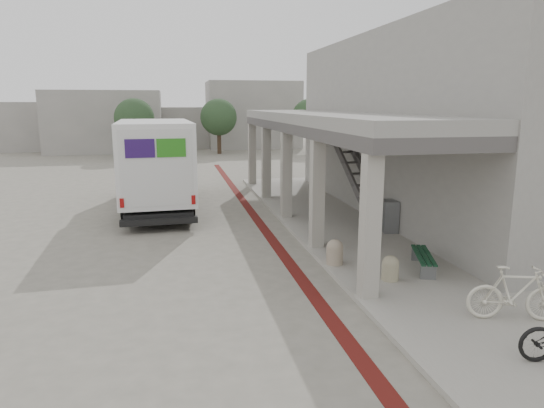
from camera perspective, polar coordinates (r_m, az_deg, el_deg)
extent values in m
plane|color=slate|center=(13.97, -2.54, -6.46)|extent=(120.00, 120.00, 0.00)
cube|color=#521310|center=(16.02, -0.13, -4.04)|extent=(0.35, 40.00, 0.01)
cube|color=gray|center=(15.07, 12.71, -5.14)|extent=(4.40, 28.00, 0.12)
cube|color=gray|center=(19.99, 16.72, 8.78)|extent=(4.30, 17.00, 7.00)
cube|color=#4D4A49|center=(18.52, 6.31, 9.00)|extent=(3.40, 16.90, 0.35)
cube|color=gray|center=(18.51, 6.33, 10.08)|extent=(3.40, 16.90, 0.35)
cube|color=gray|center=(47.51, -19.00, 9.16)|extent=(10.00, 6.00, 5.50)
cube|color=gray|center=(51.18, -10.51, 8.90)|extent=(8.00, 6.00, 4.00)
cube|color=gray|center=(49.78, -2.29, 10.44)|extent=(9.00, 6.00, 6.50)
cube|color=gray|center=(51.56, -25.24, 8.28)|extent=(7.00, 5.00, 4.50)
cylinder|color=#38281C|center=(41.34, -15.74, 6.91)|extent=(0.36, 0.36, 2.40)
sphere|color=#233921|center=(41.23, -15.89, 9.68)|extent=(3.20, 3.20, 3.20)
cylinder|color=#38281C|center=(43.42, -6.23, 7.49)|extent=(0.36, 0.36, 2.40)
sphere|color=#233921|center=(43.32, -6.29, 10.13)|extent=(3.20, 3.20, 3.20)
cylinder|color=#38281C|center=(43.92, 4.43, 7.57)|extent=(0.36, 0.36, 2.40)
sphere|color=#233921|center=(43.82, 4.47, 10.18)|extent=(3.20, 3.20, 3.20)
cube|color=black|center=(21.06, -13.35, 0.73)|extent=(2.72, 8.05, 0.34)
cube|color=silver|center=(19.79, -13.54, 5.19)|extent=(2.97, 6.02, 2.96)
cube|color=silver|center=(23.71, -13.64, 5.80)|extent=(2.82, 2.27, 2.61)
cube|color=silver|center=(25.00, -13.56, 3.87)|extent=(2.53, 0.79, 0.91)
cube|color=black|center=(24.56, -13.73, 7.46)|extent=(2.52, 0.66, 1.19)
cube|color=black|center=(17.07, -13.12, -2.00)|extent=(2.62, 0.39, 0.20)
cube|color=#2B1255|center=(20.57, -17.48, 6.65)|extent=(0.09, 1.59, 0.85)
cube|color=#287C1B|center=(18.87, -17.76, 6.22)|extent=(0.09, 1.59, 0.85)
cube|color=#2B1255|center=(16.75, -15.28, 6.32)|extent=(0.97, 0.07, 0.63)
cube|color=#287C1B|center=(16.76, -11.77, 6.49)|extent=(0.97, 0.07, 0.63)
cylinder|color=black|center=(23.99, -16.31, 2.02)|extent=(0.36, 1.04, 1.02)
cylinder|color=black|center=(24.00, -10.62, 2.30)|extent=(0.36, 1.04, 1.02)
cylinder|color=black|center=(18.85, -16.87, -0.56)|extent=(0.36, 1.04, 1.02)
cylinder|color=black|center=(18.87, -9.62, -0.20)|extent=(0.36, 1.04, 1.02)
cube|color=slate|center=(12.60, 17.90, -7.62)|extent=(0.38, 0.20, 0.37)
cube|color=slate|center=(13.97, 16.86, -5.66)|extent=(0.38, 0.20, 0.37)
cube|color=#133922|center=(13.20, 16.82, -5.74)|extent=(0.68, 1.69, 0.04)
cube|color=#133922|center=(13.23, 17.41, -5.75)|extent=(0.68, 1.69, 0.04)
cube|color=#133922|center=(13.25, 17.99, -5.75)|extent=(0.68, 1.69, 0.04)
cylinder|color=#9C9577|center=(12.30, 13.72, -7.75)|extent=(0.41, 0.41, 0.41)
sphere|color=#9C9577|center=(12.24, 13.77, -6.84)|extent=(0.41, 0.41, 0.41)
cylinder|color=gray|center=(13.21, 7.38, -6.05)|extent=(0.45, 0.45, 0.45)
sphere|color=gray|center=(13.15, 7.41, -5.11)|extent=(0.45, 0.45, 0.45)
cube|color=slate|center=(16.75, 13.68, -1.39)|extent=(0.59, 0.72, 1.07)
imported|color=beige|center=(10.86, 26.71, -9.37)|extent=(1.94, 1.05, 1.12)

